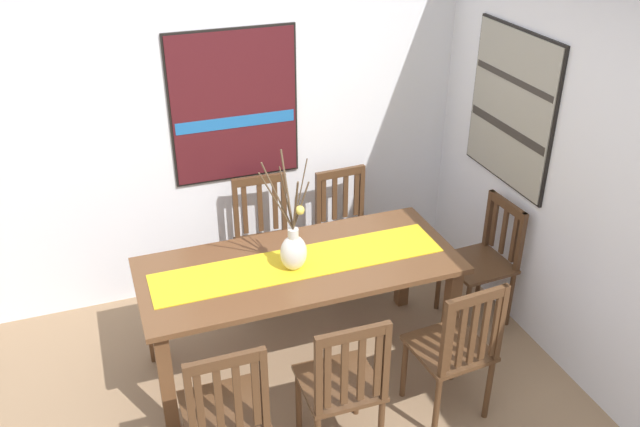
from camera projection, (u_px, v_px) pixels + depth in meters
name	position (u px, v px, depth m)	size (l,w,h in m)	color
wall_back	(218.00, 115.00, 4.78)	(6.40, 0.12, 2.70)	silver
wall_side	(616.00, 185.00, 3.80)	(0.12, 6.40, 2.70)	silver
dining_table	(299.00, 278.00, 4.23)	(1.97, 0.84, 0.76)	brown
table_runner	(299.00, 263.00, 4.18)	(1.81, 0.36, 0.01)	gold
centerpiece_vase	(294.00, 248.00, 4.05)	(0.30, 0.26, 0.76)	silver
chair_0	(265.00, 240.00, 4.95)	(0.44, 0.44, 0.94)	#4C301C
chair_1	(225.00, 412.00, 3.45)	(0.42, 0.42, 0.97)	#4C301C
chair_2	(347.00, 227.00, 5.13)	(0.44, 0.44, 0.91)	#4C301C
chair_3	(343.00, 384.00, 3.63)	(0.43, 0.43, 0.96)	#4C301C
chair_4	(456.00, 348.00, 3.88)	(0.45, 0.45, 0.96)	#4C301C
chair_5	(484.00, 260.00, 4.75)	(0.44, 0.44, 0.90)	#4C301C
painting_on_back_wall	(234.00, 106.00, 4.72)	(0.91, 0.05, 1.09)	black
painting_on_side_wall	(512.00, 108.00, 4.50)	(0.05, 0.90, 1.05)	black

